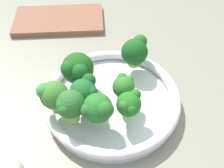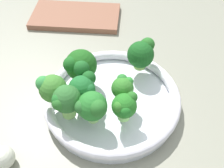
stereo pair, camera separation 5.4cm
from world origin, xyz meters
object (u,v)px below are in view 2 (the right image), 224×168
Objects in this scene: broccoli_floret_3 at (124,106)px; broccoli_floret_6 at (92,107)px; broccoli_floret_1 at (123,87)px; broccoli_floret_2 at (80,66)px; broccoli_floret_5 at (65,101)px; garlic_bulb at (3,158)px; bowl at (112,100)px; broccoli_floret_4 at (51,87)px; broccoli_floret_0 at (83,87)px; broccoli_floret_7 at (142,53)px; cutting_board at (76,16)px.

broccoli_floret_6 is (5.77, -0.36, 0.63)cm from broccoli_floret_3.
broccoli_floret_2 is at bearing -41.85° from broccoli_floret_1.
broccoli_floret_1 is at bearing -146.19° from broccoli_floret_6.
broccoli_floret_5 is 5.04cm from broccoli_floret_6.
broccoli_floret_3 is 1.37× the size of garlic_bulb.
broccoli_floret_6 is (4.55, 5.90, 5.95)cm from bowl.
broccoli_floret_4 is at bearing 41.42° from broccoli_floret_2.
bowl is 4.72× the size of broccoli_floret_0.
broccoli_floret_4 is 20.82cm from broccoli_floret_7.
broccoli_floret_3 is at bearing 166.61° from broccoli_floret_5.
broccoli_floret_0 is 5.81cm from broccoli_floret_6.
broccoli_floret_7 reaches higher than garlic_bulb.
broccoli_floret_2 reaches higher than broccoli_floret_0.
garlic_bulb is (16.01, 43.63, 1.33)cm from cutting_board.
broccoli_floret_5 reaches higher than cutting_board.
garlic_bulb is at bearing 20.15° from broccoli_floret_1.
broccoli_floret_2 reaches higher than broccoli_floret_7.
broccoli_floret_3 is (-6.94, 11.35, -0.57)cm from broccoli_floret_2.
broccoli_floret_2 is 1.69× the size of garlic_bulb.
broccoli_floret_3 is at bearing 99.08° from cutting_board.
broccoli_floret_1 reaches higher than cutting_board.
broccoli_floret_3 reaches higher than garlic_bulb.
broccoli_floret_5 is (3.41, 8.89, 0.22)cm from broccoli_floret_2.
garlic_bulb is at bearing 25.46° from bowl.
broccoli_floret_0 is 0.84× the size of broccoli_floret_5.
bowl is at bearing -42.41° from broccoli_floret_1.
broccoli_floret_0 is 18.97cm from garlic_bulb.
broccoli_floret_5 is (10.35, -2.46, 0.79)cm from broccoli_floret_3.
broccoli_floret_0 is 5.39cm from broccoli_floret_2.
broccoli_floret_5 reaches higher than bowl.
broccoli_floret_2 is 0.29× the size of cutting_board.
garlic_bulb is at bearing 31.00° from broccoli_floret_7.
broccoli_floret_5 is 14.78cm from garlic_bulb.
broccoli_floret_0 is (5.70, 0.26, 5.22)cm from bowl.
broccoli_floret_3 is 5.81cm from broccoli_floret_6.
broccoli_floret_1 is 36.46cm from cutting_board.
broccoli_floret_7 is (-13.48, -2.22, -0.39)cm from broccoli_floret_2.
broccoli_floret_4 reaches higher than broccoli_floret_7.
broccoli_floret_3 is 40.84cm from cutting_board.
broccoli_floret_2 is (7.52, -6.73, 0.56)cm from broccoli_floret_1.
broccoli_floret_3 is 15.07cm from broccoli_floret_7.
garlic_bulb reaches higher than cutting_board.
cutting_board is (-0.57, -28.47, -6.99)cm from broccoli_floret_2.
broccoli_floret_1 is at bearing 137.59° from bowl.
broccoli_floret_3 is at bearing 154.61° from broccoli_floret_4.
broccoli_floret_2 and broccoli_floret_4 have the same top height.
broccoli_floret_7 is at bearing -132.99° from broccoli_floret_6.
broccoli_floret_5 reaches higher than broccoli_floret_1.
broccoli_floret_1 is (-1.81, 1.65, 5.34)cm from bowl.
broccoli_floret_1 is 11.17cm from broccoli_floret_5.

